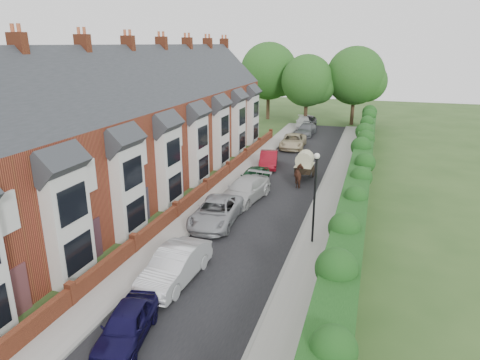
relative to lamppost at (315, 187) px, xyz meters
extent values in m
plane|color=#2D4C1E|center=(-3.40, -4.00, -3.30)|extent=(140.00, 140.00, 0.00)
cube|color=black|center=(-3.90, 7.00, -3.29)|extent=(6.00, 58.00, 0.02)
cube|color=#999691|center=(0.20, 7.00, -3.24)|extent=(2.20, 58.00, 0.12)
cube|color=#999691|center=(-7.75, 7.00, -3.24)|extent=(1.70, 58.00, 0.12)
cube|color=gray|center=(-0.85, 7.00, -3.23)|extent=(0.18, 58.00, 0.13)
cube|color=gray|center=(-6.95, 7.00, -3.23)|extent=(0.18, 58.00, 0.13)
cube|color=#123711|center=(2.00, 7.00, -2.05)|extent=(1.50, 58.00, 2.50)
cube|color=maroon|center=(-14.40, 6.00, -0.05)|extent=(8.00, 40.00, 6.50)
cube|color=#292C30|center=(-14.40, 6.00, 3.20)|extent=(8.00, 40.20, 8.00)
cube|color=#3F2D2D|center=(-10.36, -10.00, -2.25)|extent=(0.08, 0.90, 2.10)
cube|color=silver|center=(-10.35, -10.10, 1.10)|extent=(0.12, 1.20, 1.60)
cube|color=silver|center=(-10.05, -7.10, -0.70)|extent=(0.70, 2.40, 5.20)
cube|color=black|center=(-9.68, -7.10, -1.90)|extent=(0.06, 1.80, 1.60)
cube|color=black|center=(-9.68, -7.10, 0.50)|extent=(0.06, 1.80, 1.60)
cube|color=#292C30|center=(-10.20, -7.10, 2.30)|extent=(1.70, 2.60, 1.70)
cube|color=#3F2D2D|center=(-10.36, -5.00, -2.25)|extent=(0.08, 0.90, 2.10)
cube|color=silver|center=(-10.35, -5.10, 1.10)|extent=(0.12, 1.20, 1.60)
cube|color=silver|center=(-10.05, -2.10, -0.70)|extent=(0.70, 2.40, 5.20)
cube|color=black|center=(-9.68, -2.10, -1.90)|extent=(0.06, 1.80, 1.60)
cube|color=black|center=(-9.68, -2.10, 0.50)|extent=(0.06, 1.80, 1.60)
cube|color=#292C30|center=(-10.20, -2.10, 2.30)|extent=(1.70, 2.60, 1.70)
cube|color=#3F2D2D|center=(-10.36, 0.00, -2.25)|extent=(0.08, 0.90, 2.10)
cube|color=silver|center=(-10.35, -0.10, 1.10)|extent=(0.12, 1.20, 1.60)
cube|color=silver|center=(-10.05, 2.90, -0.70)|extent=(0.70, 2.40, 5.20)
cube|color=black|center=(-9.68, 2.90, -1.90)|extent=(0.06, 1.80, 1.60)
cube|color=black|center=(-9.68, 2.90, 0.50)|extent=(0.06, 1.80, 1.60)
cube|color=#292C30|center=(-10.20, 2.90, 2.30)|extent=(1.70, 2.60, 1.70)
cube|color=#3F2D2D|center=(-10.36, 5.00, -2.25)|extent=(0.08, 0.90, 2.10)
cube|color=silver|center=(-10.35, 4.90, 1.10)|extent=(0.12, 1.20, 1.60)
cube|color=silver|center=(-10.05, 7.90, -0.70)|extent=(0.70, 2.40, 5.20)
cube|color=black|center=(-9.68, 7.90, -1.90)|extent=(0.06, 1.80, 1.60)
cube|color=black|center=(-9.68, 7.90, 0.50)|extent=(0.06, 1.80, 1.60)
cube|color=#292C30|center=(-10.20, 7.90, 2.30)|extent=(1.70, 2.60, 1.70)
cube|color=#3F2D2D|center=(-10.36, 10.00, -2.25)|extent=(0.08, 0.90, 2.10)
cube|color=silver|center=(-10.35, 9.90, 1.10)|extent=(0.12, 1.20, 1.60)
cube|color=silver|center=(-10.05, 12.90, -0.70)|extent=(0.70, 2.40, 5.20)
cube|color=black|center=(-9.68, 12.90, -1.90)|extent=(0.06, 1.80, 1.60)
cube|color=black|center=(-9.68, 12.90, 0.50)|extent=(0.06, 1.80, 1.60)
cube|color=#292C30|center=(-10.20, 12.90, 2.30)|extent=(1.70, 2.60, 1.70)
cube|color=#3F2D2D|center=(-10.36, 15.00, -2.25)|extent=(0.08, 0.90, 2.10)
cube|color=silver|center=(-10.35, 14.90, 1.10)|extent=(0.12, 1.20, 1.60)
cube|color=silver|center=(-10.05, 17.90, -0.70)|extent=(0.70, 2.40, 5.20)
cube|color=black|center=(-9.68, 17.90, -1.90)|extent=(0.06, 1.80, 1.60)
cube|color=black|center=(-9.68, 17.90, 0.50)|extent=(0.06, 1.80, 1.60)
cube|color=#292C30|center=(-10.20, 17.90, 2.30)|extent=(1.70, 2.60, 1.70)
cube|color=#3F2D2D|center=(-10.36, 20.00, -2.25)|extent=(0.08, 0.90, 2.10)
cube|color=silver|center=(-10.35, 19.90, 1.10)|extent=(0.12, 1.20, 1.60)
cube|color=silver|center=(-10.05, 22.90, -0.70)|extent=(0.70, 2.40, 5.20)
cube|color=black|center=(-9.68, 22.90, -1.90)|extent=(0.06, 1.80, 1.60)
cube|color=black|center=(-9.68, 22.90, 0.50)|extent=(0.06, 1.80, 1.60)
cube|color=#292C30|center=(-10.20, 22.90, 2.30)|extent=(1.70, 2.60, 1.70)
cube|color=#3F2D2D|center=(-10.36, 25.00, -2.25)|extent=(0.08, 0.90, 2.10)
cube|color=silver|center=(-10.35, 24.90, 1.10)|extent=(0.12, 1.20, 1.60)
cube|color=brown|center=(-14.40, -4.00, 7.00)|extent=(0.90, 0.50, 1.60)
cylinder|color=#AA5433|center=(-14.60, -4.00, 7.95)|extent=(0.20, 0.20, 0.50)
cylinder|color=#AA5433|center=(-14.20, -4.00, 7.95)|extent=(0.20, 0.20, 0.50)
cube|color=brown|center=(-14.40, 1.00, 7.00)|extent=(0.90, 0.50, 1.60)
cylinder|color=#AA5433|center=(-14.60, 1.00, 7.95)|extent=(0.20, 0.20, 0.50)
cylinder|color=#AA5433|center=(-14.20, 1.00, 7.95)|extent=(0.20, 0.20, 0.50)
cube|color=brown|center=(-14.40, 6.00, 7.00)|extent=(0.90, 0.50, 1.60)
cylinder|color=#AA5433|center=(-14.60, 6.00, 7.95)|extent=(0.20, 0.20, 0.50)
cylinder|color=#AA5433|center=(-14.20, 6.00, 7.95)|extent=(0.20, 0.20, 0.50)
cube|color=brown|center=(-14.40, 11.00, 7.00)|extent=(0.90, 0.50, 1.60)
cylinder|color=#AA5433|center=(-14.60, 11.00, 7.95)|extent=(0.20, 0.20, 0.50)
cylinder|color=#AA5433|center=(-14.20, 11.00, 7.95)|extent=(0.20, 0.20, 0.50)
cube|color=brown|center=(-14.40, 16.00, 7.00)|extent=(0.90, 0.50, 1.60)
cylinder|color=#AA5433|center=(-14.60, 16.00, 7.95)|extent=(0.20, 0.20, 0.50)
cylinder|color=#AA5433|center=(-14.20, 16.00, 7.95)|extent=(0.20, 0.20, 0.50)
cube|color=brown|center=(-14.40, 21.00, 7.00)|extent=(0.90, 0.50, 1.60)
cylinder|color=#AA5433|center=(-14.60, 21.00, 7.95)|extent=(0.20, 0.20, 0.50)
cylinder|color=#AA5433|center=(-14.20, 21.00, 7.95)|extent=(0.20, 0.20, 0.50)
cube|color=brown|center=(-14.40, 26.00, 7.00)|extent=(0.90, 0.50, 1.60)
cylinder|color=#AA5433|center=(-14.60, 26.00, 7.95)|extent=(0.20, 0.20, 0.50)
cylinder|color=#AA5433|center=(-14.20, 26.00, 7.95)|extent=(0.20, 0.20, 0.50)
cube|color=brown|center=(-8.75, -11.50, -2.85)|extent=(0.30, 4.70, 0.90)
cube|color=brown|center=(-8.75, -6.50, -2.85)|extent=(0.30, 4.70, 0.90)
cube|color=brown|center=(-8.75, -1.50, -2.85)|extent=(0.30, 4.70, 0.90)
cube|color=brown|center=(-8.75, 3.50, -2.85)|extent=(0.30, 4.70, 0.90)
cube|color=brown|center=(-8.75, 8.50, -2.85)|extent=(0.30, 4.70, 0.90)
cube|color=brown|center=(-8.75, 13.50, -2.85)|extent=(0.30, 4.70, 0.90)
cube|color=brown|center=(-8.75, 18.50, -2.85)|extent=(0.30, 4.70, 0.90)
cube|color=brown|center=(-8.75, 23.50, -2.85)|extent=(0.30, 4.70, 0.90)
cube|color=brown|center=(-8.75, -9.00, -2.75)|extent=(0.35, 0.35, 1.10)
cube|color=brown|center=(-8.75, -4.00, -2.75)|extent=(0.35, 0.35, 1.10)
cube|color=brown|center=(-8.75, 1.00, -2.75)|extent=(0.35, 0.35, 1.10)
cube|color=brown|center=(-8.75, 6.00, -2.75)|extent=(0.35, 0.35, 1.10)
cube|color=brown|center=(-8.75, 11.00, -2.75)|extent=(0.35, 0.35, 1.10)
cube|color=brown|center=(-8.75, 16.00, -2.75)|extent=(0.35, 0.35, 1.10)
cube|color=brown|center=(-8.75, 21.00, -2.75)|extent=(0.35, 0.35, 1.10)
cube|color=brown|center=(-8.75, 26.00, -2.75)|extent=(0.35, 0.35, 1.10)
cylinder|color=black|center=(0.00, 0.00, -0.90)|extent=(0.12, 0.12, 4.80)
cylinder|color=black|center=(0.00, 0.00, 1.55)|extent=(0.20, 0.20, 0.10)
sphere|color=silver|center=(0.00, 0.00, 1.70)|extent=(0.32, 0.32, 0.32)
cylinder|color=#332316|center=(-6.40, 36.00, -0.92)|extent=(0.50, 0.50, 4.75)
sphere|color=#214416|center=(-6.40, 36.00, 2.59)|extent=(6.80, 6.80, 6.80)
sphere|color=#214416|center=(-5.04, 36.30, 1.93)|extent=(4.76, 4.76, 4.76)
cylinder|color=#332316|center=(-0.40, 38.00, -0.67)|extent=(0.50, 0.50, 5.25)
sphere|color=#214416|center=(-0.40, 38.00, 3.21)|extent=(7.60, 7.60, 7.60)
sphere|color=#214416|center=(1.12, 38.30, 2.48)|extent=(5.32, 5.32, 5.32)
cylinder|color=#332316|center=(-12.40, 39.00, -0.55)|extent=(0.50, 0.50, 5.50)
sphere|color=#214416|center=(-12.40, 39.00, 3.52)|extent=(8.00, 8.00, 8.00)
sphere|color=#214416|center=(-10.80, 39.30, 2.75)|extent=(5.60, 5.60, 5.60)
imported|color=black|center=(-5.34, -10.20, -2.64)|extent=(2.25, 4.09, 1.32)
imported|color=silver|center=(-5.47, -5.87, -2.50)|extent=(1.89, 4.89, 1.59)
imported|color=#94969B|center=(-6.05, 1.00, -2.56)|extent=(2.80, 5.47, 1.48)
imported|color=#B8B8B8|center=(-5.55, 5.40, -2.52)|extent=(3.02, 5.66, 1.56)
imported|color=#11381D|center=(-5.88, 8.60, -2.58)|extent=(1.96, 4.32, 1.44)
imported|color=maroon|center=(-6.05, 14.20, -2.59)|extent=(2.31, 4.51, 1.42)
imported|color=#C1B08B|center=(-5.38, 22.11, -2.57)|extent=(2.71, 5.35, 1.45)
imported|color=#5B5E63|center=(-5.13, 29.00, -2.60)|extent=(2.18, 4.88, 1.39)
imported|color=black|center=(-5.72, 34.60, -2.55)|extent=(1.77, 4.37, 1.49)
imported|color=#462619|center=(-2.46, 9.75, -2.50)|extent=(1.43, 2.07, 1.60)
cube|color=black|center=(-2.46, 11.77, -2.41)|extent=(1.26, 2.09, 0.52)
cylinder|color=#BBB791|center=(-2.46, 11.77, -1.67)|extent=(1.36, 1.31, 1.36)
cube|color=#BBB791|center=(-2.46, 11.77, -2.15)|extent=(1.38, 2.15, 0.04)
cylinder|color=black|center=(-3.14, 12.40, -2.83)|extent=(0.08, 0.94, 0.94)
cylinder|color=black|center=(-1.78, 12.40, -2.83)|extent=(0.08, 0.94, 0.94)
cylinder|color=black|center=(-2.82, 10.62, -2.36)|extent=(0.06, 1.88, 0.06)
cylinder|color=black|center=(-2.09, 10.62, -2.36)|extent=(0.06, 1.88, 0.06)
imported|color=white|center=(-6.28, 33.88, -2.61)|extent=(2.59, 4.99, 1.38)
camera|label=1|loc=(2.75, -21.67, 7.27)|focal=32.00mm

